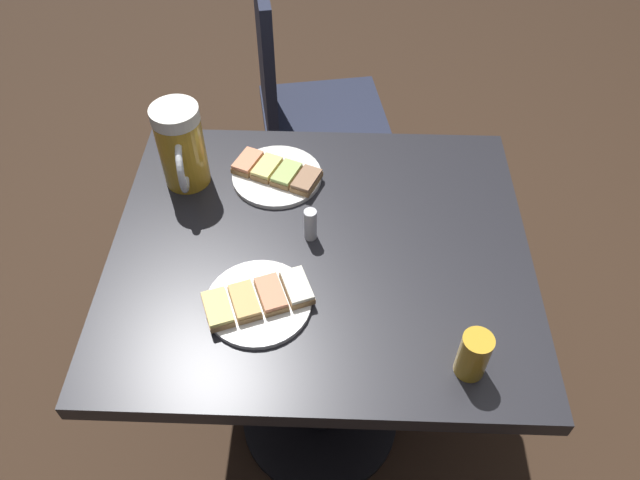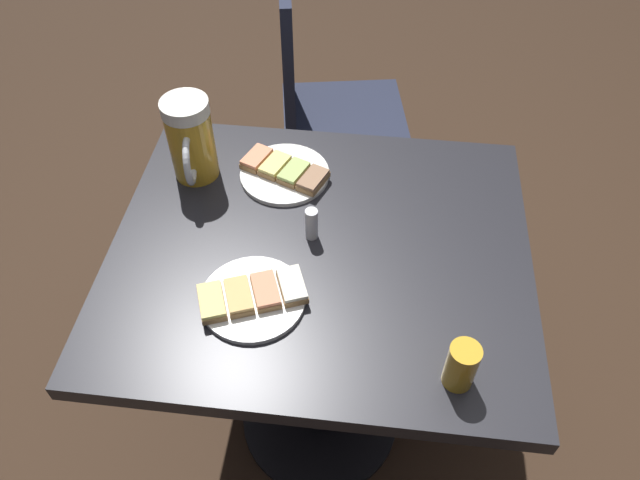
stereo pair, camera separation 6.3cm
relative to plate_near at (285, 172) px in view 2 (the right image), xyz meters
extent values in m
plane|color=#382619|center=(0.19, 0.10, -0.77)|extent=(6.00, 6.00, 0.00)
cylinder|color=black|center=(0.19, 0.10, -0.76)|extent=(0.44, 0.44, 0.01)
cylinder|color=black|center=(0.19, 0.10, -0.39)|extent=(0.09, 0.09, 0.72)
cube|color=#232328|center=(0.19, 0.10, -0.03)|extent=(0.71, 0.82, 0.04)
cylinder|color=white|center=(0.00, 0.00, -0.01)|extent=(0.19, 0.19, 0.01)
cube|color=#9E7547|center=(0.03, 0.07, 0.01)|extent=(0.09, 0.07, 0.01)
cube|color=#997051|center=(0.03, 0.07, 0.02)|extent=(0.08, 0.07, 0.01)
cube|color=#9E7547|center=(0.01, 0.02, 0.01)|extent=(0.09, 0.07, 0.01)
cube|color=#ADC66B|center=(0.01, 0.02, 0.02)|extent=(0.08, 0.07, 0.01)
cube|color=#9E7547|center=(-0.01, -0.02, 0.01)|extent=(0.09, 0.07, 0.01)
cube|color=#EFE07A|center=(-0.01, -0.02, 0.02)|extent=(0.08, 0.07, 0.01)
cube|color=#9E7547|center=(-0.03, -0.07, 0.01)|extent=(0.09, 0.07, 0.01)
cube|color=#EA8E66|center=(-0.03, -0.07, 0.02)|extent=(0.08, 0.07, 0.01)
cylinder|color=white|center=(0.34, -0.01, -0.01)|extent=(0.19, 0.19, 0.01)
cube|color=#9E7547|center=(0.31, 0.06, 0.01)|extent=(0.09, 0.07, 0.01)
cube|color=white|center=(0.31, 0.06, 0.02)|extent=(0.09, 0.07, 0.01)
cube|color=#9E7547|center=(0.33, 0.02, 0.01)|extent=(0.09, 0.07, 0.01)
cube|color=#EA8E66|center=(0.33, 0.02, 0.02)|extent=(0.09, 0.07, 0.01)
cube|color=#9E7547|center=(0.34, -0.03, 0.01)|extent=(0.09, 0.07, 0.01)
cube|color=#E5B266|center=(0.34, -0.03, 0.02)|extent=(0.09, 0.07, 0.01)
cube|color=#9E7547|center=(0.36, -0.07, 0.01)|extent=(0.09, 0.07, 0.01)
cube|color=#EFE07A|center=(0.36, -0.07, 0.02)|extent=(0.09, 0.07, 0.01)
cylinder|color=gold|center=(0.01, -0.19, 0.07)|extent=(0.10, 0.10, 0.16)
cylinder|color=white|center=(0.01, -0.19, 0.16)|extent=(0.10, 0.10, 0.03)
torus|color=silver|center=(0.07, -0.18, 0.08)|extent=(0.10, 0.03, 0.10)
cylinder|color=gold|center=(0.45, 0.36, 0.03)|extent=(0.05, 0.05, 0.09)
cylinder|color=silver|center=(0.17, 0.08, 0.02)|extent=(0.03, 0.03, 0.07)
cylinder|color=#1E2338|center=(-0.45, 0.27, -0.54)|extent=(0.03, 0.03, 0.45)
cylinder|color=#1E2338|center=(-0.77, 0.22, -0.54)|extent=(0.03, 0.03, 0.45)
cylinder|color=#1E2338|center=(-0.40, -0.04, -0.54)|extent=(0.03, 0.03, 0.45)
cylinder|color=#1E2338|center=(-0.71, -0.10, -0.54)|extent=(0.03, 0.03, 0.45)
cube|color=#1E2338|center=(-0.58, 0.09, -0.30)|extent=(0.44, 0.44, 0.04)
cube|color=#1E2338|center=(-0.55, -0.08, -0.06)|extent=(0.34, 0.09, 0.45)
camera|label=1|loc=(0.97, 0.13, 0.89)|focal=34.08mm
camera|label=2|loc=(0.96, 0.19, 0.89)|focal=34.08mm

